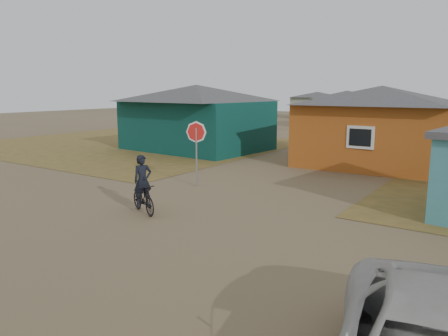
{
  "coord_description": "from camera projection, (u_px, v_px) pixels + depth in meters",
  "views": [
    {
      "loc": [
        8.29,
        -8.06,
        3.72
      ],
      "look_at": [
        0.73,
        3.0,
        1.3
      ],
      "focal_mm": 35.0,
      "sensor_mm": 36.0,
      "label": 1
    }
  ],
  "objects": [
    {
      "name": "grass_nw",
      "position": [
        130.0,
        144.0,
        30.14
      ],
      "size": [
        20.0,
        18.0,
        0.0
      ],
      "primitive_type": "cube",
      "color": "brown",
      "rests_on": "ground"
    },
    {
      "name": "ground",
      "position": [
        139.0,
        229.0,
        11.81
      ],
      "size": [
        120.0,
        120.0,
        0.0
      ],
      "primitive_type": "plane",
      "color": "brown"
    },
    {
      "name": "house_yellow",
      "position": [
        380.0,
        125.0,
        21.44
      ],
      "size": [
        7.72,
        6.76,
        3.9
      ],
      "color": "#A65219",
      "rests_on": "ground"
    },
    {
      "name": "stop_sign",
      "position": [
        196.0,
        139.0,
        16.64
      ],
      "size": [
        0.82,
        0.14,
        2.53
      ],
      "color": "gray",
      "rests_on": "ground"
    },
    {
      "name": "house_pale_west",
      "position": [
        347.0,
        109.0,
        42.43
      ],
      "size": [
        7.04,
        6.15,
        3.6
      ],
      "color": "gray",
      "rests_on": "ground"
    },
    {
      "name": "house_teal",
      "position": [
        197.0,
        116.0,
        27.13
      ],
      "size": [
        8.93,
        7.08,
        4.0
      ],
      "color": "#093630",
      "rests_on": "ground"
    },
    {
      "name": "cyclist",
      "position": [
        143.0,
        192.0,
        13.21
      ],
      "size": [
        1.63,
        1.03,
        1.79
      ],
      "color": "black",
      "rests_on": "ground"
    },
    {
      "name": "house_pale_north",
      "position": [
        317.0,
        105.0,
        56.64
      ],
      "size": [
        6.28,
        5.81,
        3.4
      ],
      "color": "gray",
      "rests_on": "ground"
    }
  ]
}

